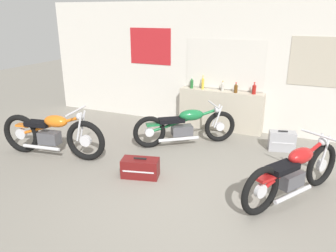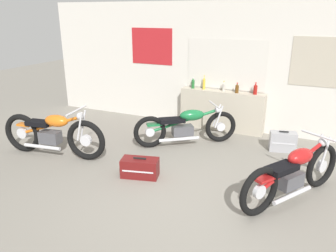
# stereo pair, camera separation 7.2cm
# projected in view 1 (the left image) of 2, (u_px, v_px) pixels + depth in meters

# --- Properties ---
(ground_plane) EXTENTS (24.00, 24.00, 0.00)m
(ground_plane) POSITION_uv_depth(u_px,v_px,m) (188.00, 205.00, 4.59)
(ground_plane) COLOR gray
(wall_back) EXTENTS (10.00, 0.07, 2.80)m
(wall_back) POSITION_uv_depth(u_px,v_px,m) (244.00, 68.00, 7.11)
(wall_back) COLOR silver
(wall_back) RESTS_ON ground_plane
(sill_counter) EXTENTS (1.90, 0.28, 0.90)m
(sill_counter) POSITION_uv_depth(u_px,v_px,m) (220.00, 110.00, 7.42)
(sill_counter) COLOR #B7AD99
(sill_counter) RESTS_ON ground_plane
(bottle_leftmost) EXTENTS (0.07, 0.07, 0.26)m
(bottle_leftmost) POSITION_uv_depth(u_px,v_px,m) (192.00, 83.00, 7.49)
(bottle_leftmost) COLOR #23662D
(bottle_leftmost) RESTS_ON sill_counter
(bottle_left_center) EXTENTS (0.06, 0.06, 0.31)m
(bottle_left_center) POSITION_uv_depth(u_px,v_px,m) (203.00, 83.00, 7.39)
(bottle_left_center) COLOR gold
(bottle_left_center) RESTS_ON sill_counter
(bottle_center) EXTENTS (0.06, 0.06, 0.23)m
(bottle_center) POSITION_uv_depth(u_px,v_px,m) (223.00, 87.00, 7.23)
(bottle_center) COLOR #B7B2A8
(bottle_center) RESTS_ON sill_counter
(bottle_right_center) EXTENTS (0.08, 0.08, 0.22)m
(bottle_right_center) POSITION_uv_depth(u_px,v_px,m) (236.00, 88.00, 7.08)
(bottle_right_center) COLOR #5B3814
(bottle_right_center) RESTS_ON sill_counter
(bottle_rightmost) EXTENTS (0.08, 0.08, 0.26)m
(bottle_rightmost) POSITION_uv_depth(u_px,v_px,m) (254.00, 89.00, 6.95)
(bottle_rightmost) COLOR maroon
(bottle_rightmost) RESTS_ON sill_counter
(motorcycle_red) EXTENTS (1.18, 1.79, 0.87)m
(motorcycle_red) POSITION_uv_depth(u_px,v_px,m) (294.00, 172.00, 4.62)
(motorcycle_red) COLOR black
(motorcycle_red) RESTS_ON ground_plane
(motorcycle_green) EXTENTS (1.76, 1.35, 0.81)m
(motorcycle_green) POSITION_uv_depth(u_px,v_px,m) (185.00, 126.00, 6.57)
(motorcycle_green) COLOR black
(motorcycle_green) RESTS_ON ground_plane
(motorcycle_orange) EXTENTS (2.10, 0.64, 0.94)m
(motorcycle_orange) POSITION_uv_depth(u_px,v_px,m) (52.00, 134.00, 6.02)
(motorcycle_orange) COLOR black
(motorcycle_orange) RESTS_ON ground_plane
(hard_case_darkred) EXTENTS (0.65, 0.43, 0.34)m
(hard_case_darkred) POSITION_uv_depth(u_px,v_px,m) (140.00, 168.00, 5.33)
(hard_case_darkred) COLOR maroon
(hard_case_darkred) RESTS_ON ground_plane
(hard_case_silver) EXTENTS (0.53, 0.35, 0.40)m
(hard_case_silver) POSITION_uv_depth(u_px,v_px,m) (282.00, 141.00, 6.36)
(hard_case_silver) COLOR #9E9EA3
(hard_case_silver) RESTS_ON ground_plane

